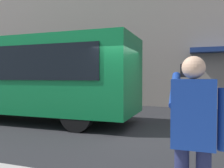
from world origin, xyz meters
TOP-DOWN VIEW (x-y plane):
  - ground_plane at (0.00, 0.00)m, footprint 60.00×60.00m
  - red_bus at (4.84, -0.65)m, footprint 9.05×2.54m
  - pedestrian_photographer at (-1.47, 4.30)m, footprint 0.53×0.52m

SIDE VIEW (x-z plane):
  - ground_plane at x=0.00m, z-range 0.00..0.00m
  - pedestrian_photographer at x=-1.47m, z-range 0.29..1.99m
  - red_bus at x=4.84m, z-range 0.14..3.22m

